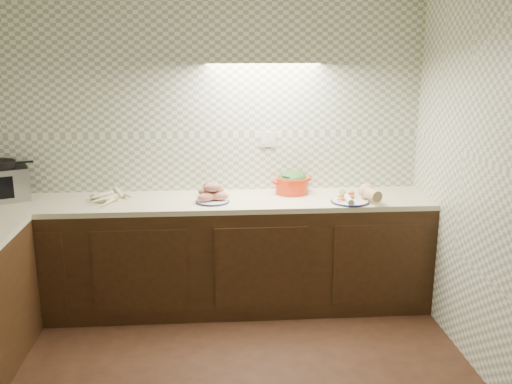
{
  "coord_description": "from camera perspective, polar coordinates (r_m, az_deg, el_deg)",
  "views": [
    {
      "loc": [
        0.11,
        -2.8,
        2.09
      ],
      "look_at": [
        0.41,
        1.25,
        1.02
      ],
      "focal_mm": 40.0,
      "sensor_mm": 36.0,
      "label": 1
    }
  ],
  "objects": [
    {
      "name": "room",
      "position": [
        2.84,
        -6.52,
        5.3
      ],
      "size": [
        3.6,
        3.6,
        2.6
      ],
      "color": "black",
      "rests_on": "ground"
    },
    {
      "name": "dutch_oven",
      "position": [
        4.62,
        3.62,
        0.97
      ],
      "size": [
        0.34,
        0.34,
        0.19
      ],
      "rotation": [
        0.0,
        0.0,
        0.37
      ],
      "color": "red",
      "rests_on": "counter"
    },
    {
      "name": "onion_bowl",
      "position": [
        4.56,
        -4.63,
        0.16
      ],
      "size": [
        0.15,
        0.15,
        0.11
      ],
      "color": "black",
      "rests_on": "counter"
    },
    {
      "name": "sweet_potato_plate",
      "position": [
        4.37,
        -4.41,
        -0.32
      ],
      "size": [
        0.26,
        0.26,
        0.15
      ],
      "rotation": [
        0.0,
        0.0,
        0.31
      ],
      "color": "#1A1947",
      "rests_on": "counter"
    },
    {
      "name": "counter",
      "position": [
        3.93,
        -15.79,
        -10.51
      ],
      "size": [
        3.6,
        3.6,
        0.9
      ],
      "color": "black",
      "rests_on": "ground"
    },
    {
      "name": "parsnip_pile",
      "position": [
        4.54,
        -12.66,
        -0.34
      ],
      "size": [
        0.42,
        0.37,
        0.08
      ],
      "color": "beige",
      "rests_on": "counter"
    },
    {
      "name": "veg_plate",
      "position": [
        4.45,
        10.17,
        -0.31
      ],
      "size": [
        0.36,
        0.33,
        0.14
      ],
      "rotation": [
        0.0,
        0.0,
        0.11
      ],
      "color": "#1A1947",
      "rests_on": "counter"
    }
  ]
}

